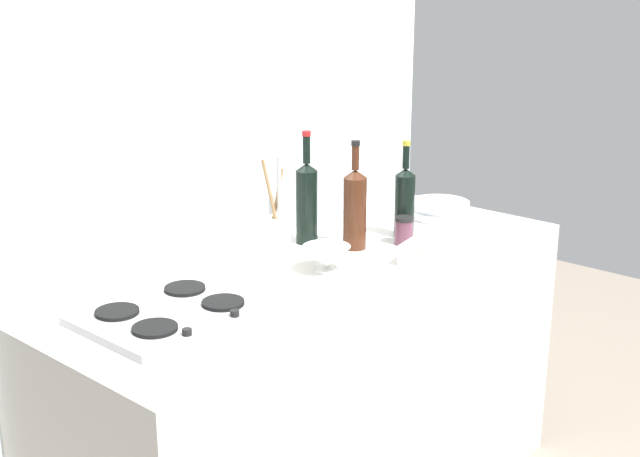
% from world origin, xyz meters
% --- Properties ---
extents(counter_block, '(1.80, 0.70, 0.90)m').
position_xyz_m(counter_block, '(0.00, 0.00, 0.45)').
color(counter_block, silver).
rests_on(counter_block, ground).
extents(backsplash_panel, '(1.90, 0.06, 2.27)m').
position_xyz_m(backsplash_panel, '(0.00, 0.38, 1.13)').
color(backsplash_panel, silver).
rests_on(backsplash_panel, ground).
extents(stovetop_hob, '(0.45, 0.35, 0.04)m').
position_xyz_m(stovetop_hob, '(-0.56, 0.02, 0.91)').
color(stovetop_hob, '#B2B2B7').
rests_on(stovetop_hob, counter_block).
extents(plate_stack, '(0.22, 0.22, 0.06)m').
position_xyz_m(plate_stack, '(0.69, 0.02, 0.93)').
color(plate_stack, white).
rests_on(plate_stack, counter_block).
extents(wine_bottle_leftmost, '(0.07, 0.07, 0.33)m').
position_xyz_m(wine_bottle_leftmost, '(0.42, -0.01, 1.03)').
color(wine_bottle_leftmost, black).
rests_on(wine_bottle_leftmost, counter_block).
extents(wine_bottle_mid_left, '(0.08, 0.08, 0.36)m').
position_xyz_m(wine_bottle_mid_left, '(0.21, 0.03, 1.04)').
color(wine_bottle_mid_left, '#472314').
rests_on(wine_bottle_mid_left, counter_block).
extents(wine_bottle_mid_right, '(0.07, 0.07, 0.38)m').
position_xyz_m(wine_bottle_mid_right, '(0.14, 0.19, 1.04)').
color(wine_bottle_mid_right, black).
rests_on(wine_bottle_mid_right, counter_block).
extents(mixing_bowl, '(0.15, 0.15, 0.08)m').
position_xyz_m(mixing_bowl, '(-0.03, -0.05, 0.94)').
color(mixing_bowl, white).
rests_on(mixing_bowl, counter_block).
extents(butter_dish, '(0.17, 0.13, 0.07)m').
position_xyz_m(butter_dish, '(0.24, -0.21, 0.93)').
color(butter_dish, silver).
rests_on(butter_dish, counter_block).
extents(utensil_crock, '(0.10, 0.10, 0.33)m').
position_xyz_m(utensil_crock, '(-0.06, 0.13, 0.98)').
color(utensil_crock, silver).
rests_on(utensil_crock, counter_block).
extents(condiment_jar_front, '(0.06, 0.06, 0.09)m').
position_xyz_m(condiment_jar_front, '(0.35, -0.06, 0.95)').
color(condiment_jar_front, '#66384C').
rests_on(condiment_jar_front, counter_block).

